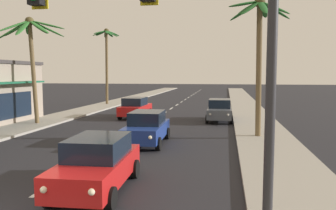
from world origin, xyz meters
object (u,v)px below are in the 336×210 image
Objects in this scene: sedan_lead_at_stop_bar at (97,163)px; palm_left_third at (107,48)px; sedan_oncoming_far at (135,107)px; sedan_third_in_queue at (147,127)px; sedan_parked_nearest_kerb at (219,110)px; palm_left_second at (31,40)px; palm_right_second at (259,32)px; traffic_signal_mast at (107,8)px.

palm_left_third is at bearing 109.34° from sedan_lead_at_stop_bar.
palm_left_third is (-6.16, 10.33, 5.74)m from sedan_oncoming_far.
sedan_lead_at_stop_bar is 17.40m from sedan_oncoming_far.
sedan_parked_nearest_kerb is at bearing 68.75° from sedan_third_in_queue.
sedan_lead_at_stop_bar and sedan_parked_nearest_kerb have the same top height.
palm_right_second reaches higher than palm_left_second.
traffic_signal_mast is 1.44× the size of palm_left_second.
sedan_parked_nearest_kerb is (6.89, -0.79, 0.00)m from sedan_oncoming_far.
palm_left_second is at bearing -140.60° from sedan_oncoming_far.
sedan_parked_nearest_kerb is 8.63m from palm_right_second.
sedan_third_in_queue is 10.48m from sedan_oncoming_far.
palm_right_second is at bearing 59.61° from sedan_lead_at_stop_bar.
palm_left_third is (-0.07, 15.33, 0.65)m from palm_left_second.
sedan_parked_nearest_kerb is at bearing -40.44° from palm_left_third.
sedan_oncoming_far is at bearing -59.18° from palm_left_third.
traffic_signal_mast is 2.45× the size of sedan_parked_nearest_kerb.
traffic_signal_mast is at bearing -81.96° from sedan_third_in_queue.
palm_left_third reaches higher than sedan_third_in_queue.
palm_left_second reaches higher than sedan_lead_at_stop_bar.
sedan_oncoming_far and sedan_parked_nearest_kerb have the same top height.
sedan_oncoming_far is at bearing 173.42° from sedan_parked_nearest_kerb.
sedan_third_in_queue is at bearing 98.04° from traffic_signal_mast.
sedan_oncoming_far is 13.32m from palm_left_third.
palm_left_third is at bearing 110.07° from traffic_signal_mast.
sedan_oncoming_far is 6.93m from sedan_parked_nearest_kerb.
sedan_third_in_queue is (-0.12, 7.12, 0.00)m from sedan_lead_at_stop_bar.
sedan_third_in_queue and sedan_oncoming_far have the same top height.
sedan_lead_at_stop_bar and sedan_third_in_queue have the same top height.
traffic_signal_mast reaches higher than sedan_lead_at_stop_bar.
sedan_parked_nearest_kerb is 0.59× the size of palm_left_second.
palm_left_third is at bearing 90.27° from palm_left_second.
sedan_oncoming_far is 0.51× the size of palm_left_third.
sedan_lead_at_stop_bar is 16.19m from palm_left_second.
sedan_parked_nearest_kerb is (2.24, 18.48, -4.26)m from traffic_signal_mast.
palm_left_third is at bearing 115.11° from sedan_third_in_queue.
palm_left_third is at bearing 130.69° from palm_right_second.
palm_left_third is (-9.61, 27.38, 5.74)m from sedan_lead_at_stop_bar.
palm_left_second is 0.86× the size of palm_left_third.
palm_left_third is (-13.05, 11.12, 5.74)m from sedan_parked_nearest_kerb.
traffic_signal_mast is 1.25× the size of palm_left_third.
palm_left_third is at bearing 139.56° from sedan_parked_nearest_kerb.
sedan_third_in_queue is 0.57× the size of palm_right_second.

